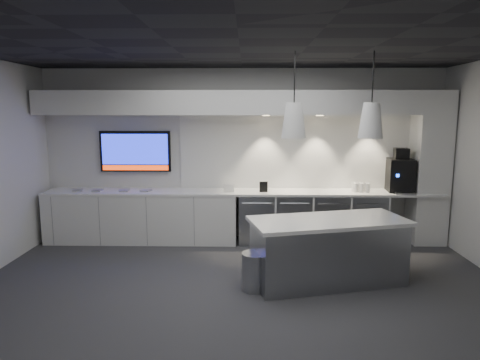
{
  "coord_description": "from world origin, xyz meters",
  "views": [
    {
      "loc": [
        0.1,
        -5.09,
        2.27
      ],
      "look_at": [
        -0.02,
        1.1,
        1.27
      ],
      "focal_mm": 32.0,
      "sensor_mm": 36.0,
      "label": 1
    }
  ],
  "objects_px": {
    "coffee_machine": "(400,174)",
    "wall_tv": "(135,151)",
    "island": "(328,251)",
    "bin": "(255,271)"
  },
  "relations": [
    {
      "from": "coffee_machine",
      "to": "wall_tv",
      "type": "bearing_deg",
      "value": -175.91
    },
    {
      "from": "wall_tv",
      "to": "island",
      "type": "bearing_deg",
      "value": -34.02
    },
    {
      "from": "island",
      "to": "bin",
      "type": "relative_size",
      "value": 4.5
    },
    {
      "from": "wall_tv",
      "to": "coffee_machine",
      "type": "height_order",
      "value": "wall_tv"
    },
    {
      "from": "wall_tv",
      "to": "island",
      "type": "distance_m",
      "value": 3.86
    },
    {
      "from": "bin",
      "to": "coffee_machine",
      "type": "bearing_deg",
      "value": 39.68
    },
    {
      "from": "island",
      "to": "coffee_machine",
      "type": "height_order",
      "value": "coffee_machine"
    },
    {
      "from": "wall_tv",
      "to": "bin",
      "type": "bearing_deg",
      "value": -48.06
    },
    {
      "from": "wall_tv",
      "to": "island",
      "type": "xyz_separation_m",
      "value": [
        3.06,
        -2.07,
        -1.12
      ]
    },
    {
      "from": "island",
      "to": "bin",
      "type": "distance_m",
      "value": 1.02
    }
  ]
}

